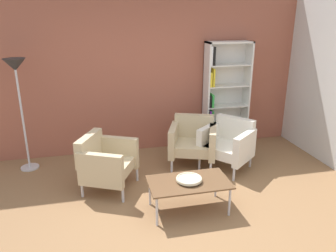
{
  "coord_description": "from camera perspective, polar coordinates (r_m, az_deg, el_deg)",
  "views": [
    {
      "loc": [
        -0.84,
        -3.18,
        2.37
      ],
      "look_at": [
        0.09,
        0.84,
        0.95
      ],
      "focal_mm": 35.48,
      "sensor_mm": 36.0,
      "label": 1
    }
  ],
  "objects": [
    {
      "name": "floor_lamp_torchiere",
      "position": [
        5.38,
        -24.56,
        7.43
      ],
      "size": [
        0.32,
        0.32,
        1.74
      ],
      "color": "silver",
      "rests_on": "ground_plane"
    },
    {
      "name": "ground_plane",
      "position": [
        4.05,
        1.47,
        -16.8
      ],
      "size": [
        8.32,
        8.32,
        0.0
      ],
      "primitive_type": "plane",
      "color": "olive"
    },
    {
      "name": "decorative_bowl",
      "position": [
        4.12,
        3.63,
        -9.06
      ],
      "size": [
        0.32,
        0.32,
        0.05
      ],
      "color": "beige",
      "rests_on": "coffee_table_low"
    },
    {
      "name": "coffee_table_low",
      "position": [
        4.15,
        3.62,
        -9.87
      ],
      "size": [
        1.0,
        0.56,
        0.4
      ],
      "color": "brown",
      "rests_on": "ground_plane"
    },
    {
      "name": "armchair_spare_guest",
      "position": [
        5.32,
        10.28,
        -2.88
      ],
      "size": [
        0.94,
        0.95,
        0.78
      ],
      "rotation": [
        0.0,
        0.0,
        -0.87
      ],
      "color": "white",
      "rests_on": "ground_plane"
    },
    {
      "name": "armchair_corner_red",
      "position": [
        5.36,
        4.31,
        -2.47
      ],
      "size": [
        0.89,
        0.86,
        0.78
      ],
      "rotation": [
        0.0,
        0.0,
        -0.36
      ],
      "color": "#C6B289",
      "rests_on": "ground_plane"
    },
    {
      "name": "brick_back_panel",
      "position": [
        5.77,
        -4.6,
        9.77
      ],
      "size": [
        6.4,
        0.12,
        2.9
      ],
      "primitive_type": "cube",
      "color": "#9E5642",
      "rests_on": "ground_plane"
    },
    {
      "name": "armchair_by_bookshelf",
      "position": [
        4.7,
        -10.74,
        -5.96
      ],
      "size": [
        0.89,
        0.92,
        0.78
      ],
      "rotation": [
        0.0,
        0.0,
        1.12
      ],
      "color": "#C6B289",
      "rests_on": "ground_plane"
    },
    {
      "name": "bookshelf_tall",
      "position": [
        6.06,
        9.34,
        5.11
      ],
      "size": [
        0.8,
        0.3,
        1.9
      ],
      "color": "silver",
      "rests_on": "ground_plane"
    }
  ]
}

